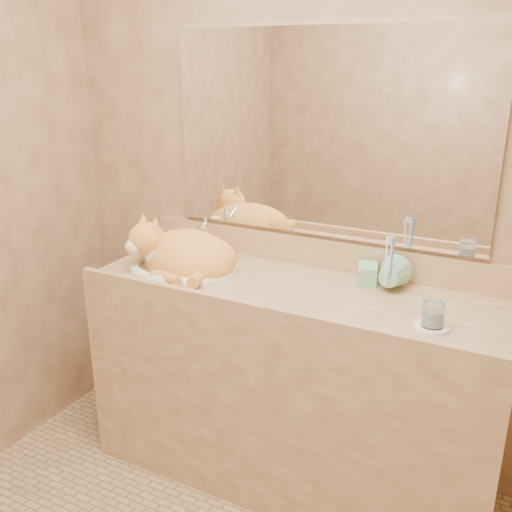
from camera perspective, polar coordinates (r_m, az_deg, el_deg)
The scene contains 12 objects.
wall_back at distance 2.30m, azimuth 6.80°, elevation 8.44°, with size 2.40×0.02×2.50m, color brown.
vanity_counter at distance 2.36m, azimuth 3.55°, elevation -12.77°, with size 1.60×0.55×0.85m, color #956942, non-canonical shape.
mirror at distance 2.27m, azimuth 6.83°, elevation 11.87°, with size 1.30×0.02×0.80m, color white.
sink_basin at distance 2.35m, azimuth -7.46°, elevation 0.40°, with size 0.46×0.38×0.14m, color white, non-canonical shape.
faucet at distance 2.49m, azimuth -5.15°, elevation 1.79°, with size 0.04×0.12×0.16m, color white, non-canonical shape.
cat at distance 2.35m, azimuth -7.42°, elevation 0.33°, with size 0.43×0.35×0.23m, color orange, non-canonical shape.
soap_dispenser at distance 2.18m, azimuth 11.13°, elevation -1.13°, with size 0.07×0.08×0.16m, color #7ECA9D.
toothbrush_cup at distance 2.14m, azimuth 13.02°, elevation -2.35°, with size 0.12×0.12×0.11m, color #7ECA9D.
toothbrushes at distance 2.11m, azimuth 13.17°, elevation -0.44°, with size 0.04×0.04×0.23m, color white, non-canonical shape.
saucer at distance 1.93m, azimuth 17.15°, elevation -6.82°, with size 0.11×0.11×0.01m, color white.
water_glass at distance 1.91m, azimuth 17.28°, elevation -5.58°, with size 0.07×0.07×0.08m, color white.
lotion_bottle at distance 2.52m, azimuth -6.95°, elevation 1.31°, with size 0.05×0.05×0.11m, color white.
Camera 1 is at (0.79, -1.12, 1.67)m, focal length 40.00 mm.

